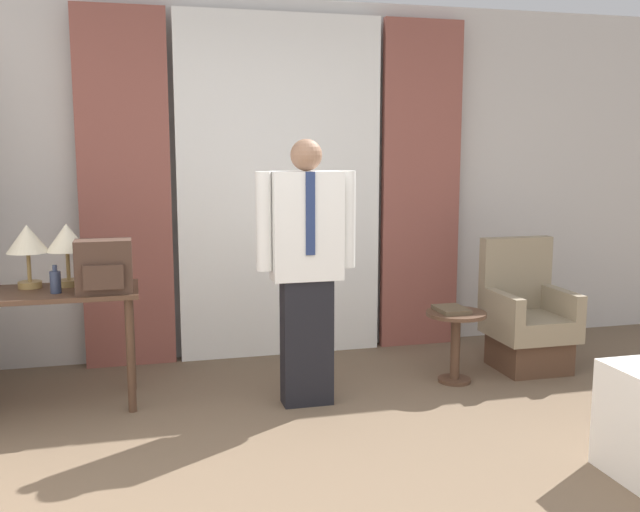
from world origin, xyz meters
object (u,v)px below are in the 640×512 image
Objects in this scene: bottle_by_lamp at (55,282)px; backpack at (104,267)px; desk at (49,310)px; table_lamp_left at (27,242)px; book at (451,309)px; armchair at (526,322)px; person at (307,263)px; table_lamp_right at (67,241)px; side_table at (456,334)px.

bottle_by_lamp is 0.52× the size of backpack.
desk is 2.72× the size of table_lamp_left.
backpack reaches higher than book.
person is at bearing -169.48° from armchair.
table_lamp_left is 1.55× the size of book.
table_lamp_right is (0.23, 0.00, 0.00)m from table_lamp_left.
bottle_by_lamp is at bearing 177.86° from side_table.
table_lamp_left and table_lamp_right have the same top height.
armchair is at bearing -2.34° from table_lamp_left.
desk is at bearing 179.73° from armchair.
book is (2.48, -0.29, -0.52)m from table_lamp_right.
person reaches higher than side_table.
table_lamp_right is at bearing 129.32° from backpack.
bottle_by_lamp is at bearing -51.15° from table_lamp_left.
backpack is at bearing -31.23° from table_lamp_left.
armchair reaches higher than book.
desk is at bearing 175.92° from side_table.
table_lamp_left is at bearing 173.85° from book.
table_lamp_right reaches higher than book.
bottle_by_lamp is (0.06, -0.09, 0.19)m from desk.
bottle_by_lamp is at bearing 167.63° from backpack.
side_table is (-0.64, -0.17, -0.00)m from armchair.
armchair is at bearing -0.27° from desk.
table_lamp_right is 2.62m from side_table.
person is 1.13m from book.
table_lamp_right is at bearing 0.00° from table_lamp_left.
person is (1.66, -0.46, -0.13)m from table_lamp_left.
table_lamp_left is 1.72m from person.
armchair is (3.21, 0.08, -0.47)m from bottle_by_lamp.
book is at bearing -6.71° from table_lamp_right.
person reaches higher than bottle_by_lamp.
table_lamp_left is 2.31× the size of bottle_by_lamp.
desk is 0.44m from table_lamp_left.
bottle_by_lamp is 2.61m from side_table.
side_table is (2.62, -0.19, -0.28)m from desk.
armchair is at bearing 15.02° from side_table.
armchair is (2.92, 0.14, -0.55)m from backpack.
table_lamp_left is at bearing 173.54° from side_table.
table_lamp_left is 2.77m from book.
side_table is 1.94× the size of book.
person is (1.20, -0.18, 0.00)m from backpack.
person reaches higher than desk.
person reaches higher than table_lamp_left.
desk is 2.72× the size of table_lamp_right.
table_lamp_left is 0.23m from table_lamp_right.
table_lamp_right is 0.24× the size of person.
side_table is at bearing -7.04° from table_lamp_right.
desk is at bearing -46.92° from table_lamp_left.
table_lamp_right is 1.20× the size of backpack.
book is (1.05, 0.17, -0.39)m from person.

